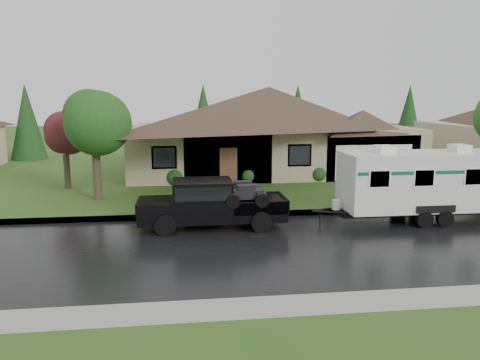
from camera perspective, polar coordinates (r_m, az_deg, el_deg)
The scene contains 10 objects.
ground at distance 18.33m, azimuth 5.35°, elevation -6.03°, with size 140.00×140.00×0.00m, color #2F541A.
road at distance 16.46m, azimuth 6.87°, elevation -7.92°, with size 140.00×8.00×0.01m, color black.
curb at distance 20.43m, azimuth 3.99°, elevation -4.10°, with size 140.00×0.50×0.15m, color gray.
lawn at distance 32.79m, azimuth -0.31°, elevation 1.32°, with size 140.00×26.00×0.15m, color #2F541A.
house_main at distance 31.66m, azimuth 4.09°, elevation 7.38°, with size 19.44×10.80×6.90m.
tree_left_green at distance 23.36m, azimuth -17.35°, elevation 6.80°, with size 3.28×3.28×5.44m.
tree_red at distance 26.97m, azimuth -20.58°, elevation 5.20°, with size 2.56×2.56×4.23m.
shrub_row at distance 27.48m, azimuth 5.26°, elevation 0.78°, with size 13.60×1.00×1.00m.
pickup_truck at distance 18.36m, azimuth -3.74°, elevation -2.70°, with size 5.69×2.16×1.90m.
travel_trailer at distance 20.69m, azimuth 21.36°, elevation -0.08°, with size 7.02×2.47×3.15m.
Camera 1 is at (-3.88, -17.18, 5.07)m, focal length 35.00 mm.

